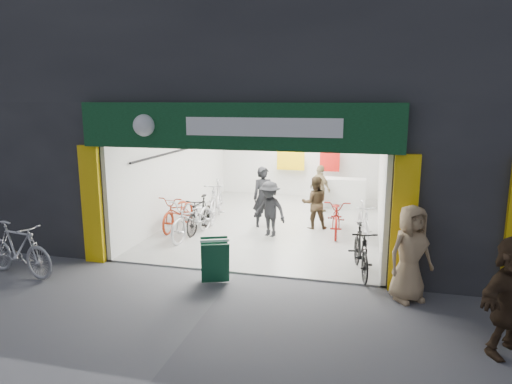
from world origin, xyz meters
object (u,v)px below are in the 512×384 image
at_px(bike_right_front, 361,250).
at_px(pedestrian_near, 410,253).
at_px(parked_bike, 18,249).
at_px(sandwich_board, 215,259).
at_px(bike_left_front, 193,218).

height_order(bike_right_front, pedestrian_near, pedestrian_near).
height_order(parked_bike, sandwich_board, parked_bike).
bearing_deg(bike_left_front, bike_right_front, -11.80).
bearing_deg(pedestrian_near, parked_bike, 151.79).
relative_size(parked_bike, sandwich_board, 2.24).
distance_m(bike_right_front, pedestrian_near, 1.40).
relative_size(bike_left_front, bike_right_front, 1.18).
bearing_deg(parked_bike, bike_left_front, -25.87).
height_order(bike_right_front, sandwich_board, bike_right_front).
xyz_separation_m(bike_left_front, sandwich_board, (1.52, -2.62, -0.07)).
xyz_separation_m(parked_bike, sandwich_board, (3.99, 0.68, -0.10)).
bearing_deg(pedestrian_near, sandwich_board, 147.18).
relative_size(bike_left_front, sandwich_board, 2.42).
height_order(bike_left_front, bike_right_front, bike_left_front).
bearing_deg(parked_bike, pedestrian_near, -73.53).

